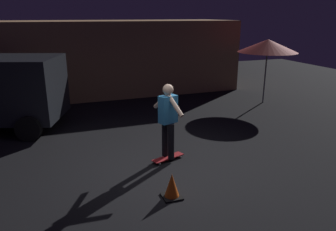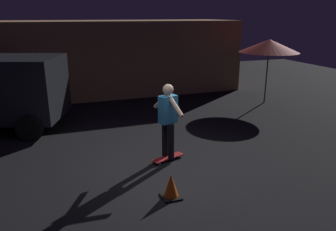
{
  "view_description": "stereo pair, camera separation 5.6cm",
  "coord_description": "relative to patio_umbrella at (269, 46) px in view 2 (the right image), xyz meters",
  "views": [
    {
      "loc": [
        -2.01,
        -5.75,
        3.14
      ],
      "look_at": [
        0.24,
        0.52,
        1.05
      ],
      "focal_mm": 34.6,
      "sensor_mm": 36.0,
      "label": 1
    },
    {
      "loc": [
        -1.96,
        -5.77,
        3.14
      ],
      "look_at": [
        0.24,
        0.52,
        1.05
      ],
      "focal_mm": 34.6,
      "sensor_mm": 36.0,
      "label": 2
    }
  ],
  "objects": [
    {
      "name": "skater",
      "position": [
        -5.02,
        -3.51,
        -1.04
      ],
      "size": [
        0.43,
        0.96,
        1.67
      ],
      "color": "black",
      "rests_on": "skateboard_ridden"
    },
    {
      "name": "low_building",
      "position": [
        -6.03,
        3.83,
        -0.62
      ],
      "size": [
        12.47,
        3.29,
        2.9
      ],
      "color": "#AD7F56",
      "rests_on": "ground_plane"
    },
    {
      "name": "patio_umbrella",
      "position": [
        0.0,
        0.0,
        0.0
      ],
      "size": [
        2.1,
        2.1,
        2.3
      ],
      "color": "slate",
      "rests_on": "ground_plane"
    },
    {
      "name": "ground_plane",
      "position": [
        -5.26,
        -4.03,
        -2.07
      ],
      "size": [
        28.0,
        28.0,
        0.0
      ],
      "primitive_type": "plane",
      "color": "black"
    },
    {
      "name": "skateboard_ridden",
      "position": [
        -5.02,
        -3.51,
        -2.02
      ],
      "size": [
        0.8,
        0.44,
        0.07
      ],
      "color": "#AD1E23",
      "rests_on": "ground_plane"
    },
    {
      "name": "traffic_cone",
      "position": [
        -5.48,
        -4.99,
        -1.86
      ],
      "size": [
        0.34,
        0.34,
        0.46
      ],
      "color": "black",
      "rests_on": "ground_plane"
    }
  ]
}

